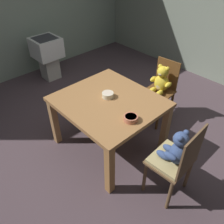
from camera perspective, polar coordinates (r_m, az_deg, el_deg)
The scene contains 7 objects.
ground_plane at distance 3.10m, azimuth -0.68°, elevation -8.07°, with size 5.20×5.20×0.04m.
dining_table at distance 2.69m, azimuth -0.78°, elevation 1.12°, with size 1.13×1.03×0.70m.
teddy_chair_near_right at distance 2.28m, azimuth 15.46°, elevation -10.20°, with size 0.38×0.43×0.91m.
teddy_chair_far_center at distance 3.25m, azimuth 11.91°, elevation 6.65°, with size 0.40×0.45×0.88m.
porridge_bowl_cream_center at distance 2.66m, azimuth -1.05°, elevation 4.25°, with size 0.13×0.13×0.06m.
porridge_bowl_terracotta_near_right at distance 2.34m, azimuth 4.65°, elevation -1.52°, with size 0.15×0.15×0.05m.
sink_basin at distance 4.42m, azimuth -15.68°, elevation 13.90°, with size 0.45×0.46×0.77m.
Camera 1 is at (1.59, -1.44, 2.22)m, focal length 37.08 mm.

